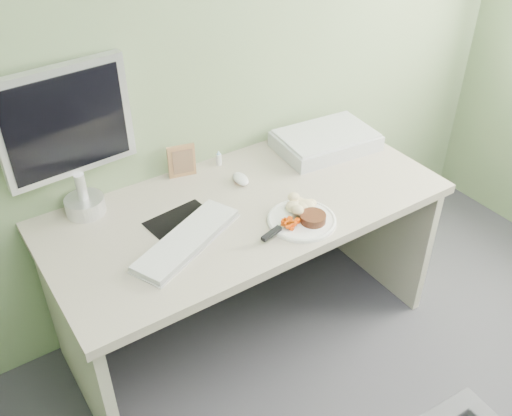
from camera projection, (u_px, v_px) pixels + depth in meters
wall_back at (191, 22)px, 2.16m from camera, size 3.50×0.00×3.50m
desk at (246, 239)px, 2.38m from camera, size 1.60×0.75×0.73m
plate at (302, 220)px, 2.17m from camera, size 0.26×0.26×0.01m
steak at (313, 218)px, 2.14m from camera, size 0.13×0.13×0.03m
potato_pile at (299, 203)px, 2.20m from camera, size 0.12×0.09×0.06m
carrot_heap at (291, 220)px, 2.12m from camera, size 0.06×0.05×0.04m
steak_knife at (278, 229)px, 2.09m from camera, size 0.24×0.08×0.02m
mousepad at (185, 224)px, 2.16m from camera, size 0.27×0.24×0.00m
keyboard at (187, 239)px, 2.06m from camera, size 0.48×0.32×0.02m
computer_mouse at (241, 179)px, 2.38m from camera, size 0.06×0.10×0.03m
photo_frame at (182, 161)px, 2.39m from camera, size 0.12×0.04×0.15m
eyedrop_bottle at (219, 158)px, 2.49m from camera, size 0.02×0.02×0.07m
scanner at (326, 141)px, 2.60m from camera, size 0.47×0.34×0.07m
monitor at (68, 135)px, 2.04m from camera, size 0.49×0.15×0.59m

